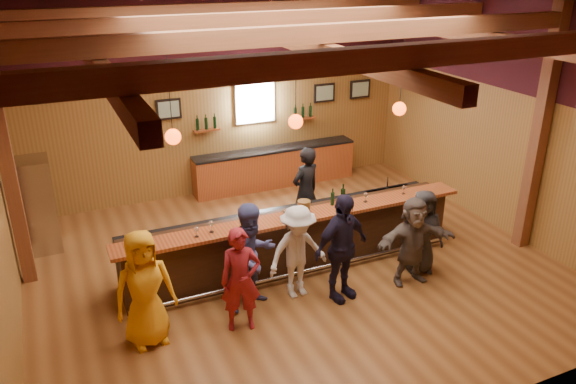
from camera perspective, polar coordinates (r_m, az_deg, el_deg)
name	(u,v)px	position (r m, az deg, el deg)	size (l,w,h in m)	color
room	(294,89)	(9.04, 0.64, 10.39)	(9.04, 9.00, 4.52)	brown
bar_counter	(292,237)	(10.05, 0.44, -4.64)	(6.30, 1.07, 1.11)	black
back_bar_cabinet	(275,167)	(13.50, -1.30, 2.56)	(4.00, 0.52, 0.95)	brown
window	(255,102)	(13.10, -3.39, 9.09)	(0.95, 0.09, 0.95)	silver
framed_pictures	(289,97)	(13.40, 0.13, 9.67)	(5.35, 0.05, 0.45)	black
wine_shelves	(256,121)	(13.15, -3.24, 7.21)	(3.00, 0.18, 0.30)	brown
pendant_lights	(296,121)	(9.11, 0.78, 7.21)	(4.24, 0.24, 1.37)	black
stainless_fridge	(35,206)	(11.39, -24.28, -1.26)	(0.70, 0.70, 1.80)	silver
customer_orange	(144,289)	(8.19, -14.39, -9.50)	(0.86, 0.56, 1.77)	orange
customer_redvest	(241,280)	(8.30, -4.84, -8.89)	(0.59, 0.39, 1.63)	maroon
customer_denim	(252,256)	(8.76, -3.63, -6.53)	(0.85, 0.66, 1.75)	#444B89
customer_white	(298,252)	(9.02, 0.99, -6.12)	(1.03, 0.59, 1.59)	silver
customer_navy	(341,248)	(8.95, 5.45, -5.67)	(1.07, 0.44, 1.82)	#1C172F
customer_brown	(412,241)	(9.62, 12.53, -4.87)	(1.44, 0.46, 1.55)	#5C5049
customer_dark	(422,232)	(10.00, 13.48, -3.94)	(0.74, 0.48, 1.52)	black
bartender	(306,191)	(10.99, 1.80, 0.06)	(0.66, 0.43, 1.81)	black
ice_bucket	(304,207)	(9.52, 1.63, -1.57)	(0.22, 0.22, 0.24)	brown
bottle_a	(333,199)	(9.88, 4.55, -0.66)	(0.07, 0.07, 0.31)	black
bottle_b	(343,196)	(9.94, 5.60, -0.41)	(0.08, 0.08, 0.37)	black
glass_a	(139,239)	(8.79, -14.90, -4.60)	(0.07, 0.07, 0.16)	silver
glass_b	(196,230)	(8.87, -9.30, -3.80)	(0.08, 0.08, 0.17)	silver
glass_c	(211,224)	(8.97, -7.81, -3.26)	(0.09, 0.09, 0.20)	silver
glass_d	(246,221)	(9.07, -4.24, -2.91)	(0.08, 0.08, 0.17)	silver
glass_e	(285,212)	(9.32, -0.34, -2.03)	(0.08, 0.08, 0.18)	silver
glass_f	(341,200)	(9.86, 5.36, -0.80)	(0.07, 0.07, 0.16)	silver
glass_g	(366,195)	(10.07, 7.91, -0.33)	(0.08, 0.08, 0.18)	silver
glass_h	(404,188)	(10.53, 11.69, 0.41)	(0.07, 0.07, 0.16)	silver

